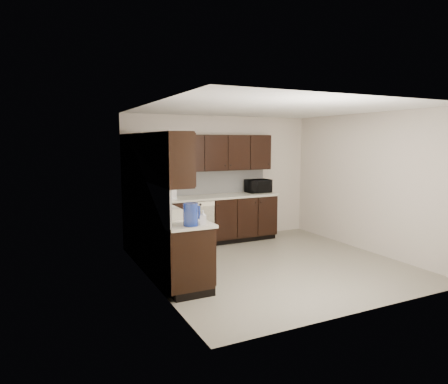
% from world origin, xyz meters
% --- Properties ---
extents(floor, '(4.00, 4.00, 0.00)m').
position_xyz_m(floor, '(0.00, 0.00, 0.00)').
color(floor, gray).
rests_on(floor, ground).
extents(ceiling, '(4.00, 4.00, 0.00)m').
position_xyz_m(ceiling, '(0.00, 0.00, 2.50)').
color(ceiling, white).
rests_on(ceiling, wall_back).
extents(wall_back, '(4.00, 0.02, 2.50)m').
position_xyz_m(wall_back, '(0.00, 2.00, 1.25)').
color(wall_back, '#BDB1A1').
rests_on(wall_back, floor).
extents(wall_left, '(0.02, 4.00, 2.50)m').
position_xyz_m(wall_left, '(-2.00, 0.00, 1.25)').
color(wall_left, '#BDB1A1').
rests_on(wall_left, floor).
extents(wall_right, '(0.02, 4.00, 2.50)m').
position_xyz_m(wall_right, '(2.00, 0.00, 1.25)').
color(wall_right, '#BDB1A1').
rests_on(wall_right, floor).
extents(wall_front, '(4.00, 0.02, 2.50)m').
position_xyz_m(wall_front, '(0.00, -2.00, 1.25)').
color(wall_front, '#BDB1A1').
rests_on(wall_front, floor).
extents(lower_cabinets, '(3.00, 2.80, 0.90)m').
position_xyz_m(lower_cabinets, '(-1.01, 1.11, 0.41)').
color(lower_cabinets, black).
rests_on(lower_cabinets, floor).
extents(countertop, '(3.03, 2.83, 0.04)m').
position_xyz_m(countertop, '(-1.01, 1.11, 0.92)').
color(countertop, '#B4B09D').
rests_on(countertop, lower_cabinets).
extents(backsplash, '(3.00, 2.80, 0.48)m').
position_xyz_m(backsplash, '(-1.22, 1.32, 1.18)').
color(backsplash, beige).
rests_on(backsplash, countertop).
extents(upper_cabinets, '(3.00, 2.80, 0.70)m').
position_xyz_m(upper_cabinets, '(-1.10, 1.20, 1.77)').
color(upper_cabinets, black).
rests_on(upper_cabinets, wall_back).
extents(dishwasher, '(0.58, 0.04, 0.78)m').
position_xyz_m(dishwasher, '(-0.70, 1.41, 0.55)').
color(dishwasher, '#F1E8C5').
rests_on(dishwasher, lower_cabinets).
extents(sink, '(0.54, 0.82, 0.42)m').
position_xyz_m(sink, '(-1.68, -0.01, 0.88)').
color(sink, '#F1E8C5').
rests_on(sink, countertop).
extents(microwave, '(0.49, 0.34, 0.27)m').
position_xyz_m(microwave, '(0.75, 1.75, 1.08)').
color(microwave, black).
rests_on(microwave, countertop).
extents(soap_bottle_a, '(0.11, 0.11, 0.18)m').
position_xyz_m(soap_bottle_a, '(-1.53, -0.70, 1.03)').
color(soap_bottle_a, gray).
rests_on(soap_bottle_a, countertop).
extents(soap_bottle_b, '(0.10, 0.10, 0.22)m').
position_xyz_m(soap_bottle_b, '(-1.82, -0.17, 1.05)').
color(soap_bottle_b, gray).
rests_on(soap_bottle_b, countertop).
extents(toaster_oven, '(0.44, 0.36, 0.25)m').
position_xyz_m(toaster_oven, '(-1.26, 1.78, 1.07)').
color(toaster_oven, '#B8B8BB').
rests_on(toaster_oven, countertop).
extents(storage_bin, '(0.50, 0.43, 0.17)m').
position_xyz_m(storage_bin, '(-1.71, 1.35, 1.02)').
color(storage_bin, silver).
rests_on(storage_bin, countertop).
extents(blue_pitcher, '(0.25, 0.25, 0.29)m').
position_xyz_m(blue_pitcher, '(-1.70, -0.70, 1.08)').
color(blue_pitcher, navy).
rests_on(blue_pitcher, countertop).
extents(teal_tumbler, '(0.13, 0.13, 0.23)m').
position_xyz_m(teal_tumbler, '(-1.50, 1.35, 1.05)').
color(teal_tumbler, '#0B7C7B').
rests_on(teal_tumbler, countertop).
extents(paper_towel_roll, '(0.16, 0.16, 0.27)m').
position_xyz_m(paper_towel_roll, '(-1.52, 1.01, 1.08)').
color(paper_towel_roll, white).
rests_on(paper_towel_roll, countertop).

